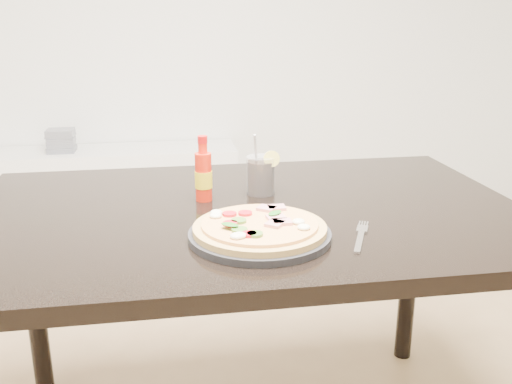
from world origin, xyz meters
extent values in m
cube|color=black|center=(-0.30, 0.23, 0.73)|extent=(1.40, 0.90, 0.04)
cylinder|color=black|center=(-0.94, 0.62, 0.35)|extent=(0.06, 0.06, 0.71)
cylinder|color=black|center=(0.34, 0.62, 0.35)|extent=(0.06, 0.06, 0.71)
cylinder|color=black|center=(-0.30, 0.03, 0.76)|extent=(0.31, 0.31, 0.02)
cylinder|color=tan|center=(-0.30, 0.03, 0.77)|extent=(0.29, 0.29, 0.01)
cylinder|color=#E2B762|center=(-0.30, 0.03, 0.78)|extent=(0.25, 0.25, 0.01)
cube|color=#D38486|center=(-0.26, 0.04, 0.79)|extent=(0.04, 0.04, 0.01)
cube|color=#D38486|center=(-0.27, 0.11, 0.79)|extent=(0.05, 0.05, 0.01)
cube|color=#D38486|center=(-0.25, 0.11, 0.79)|extent=(0.04, 0.03, 0.01)
cube|color=#D38486|center=(-0.26, 0.01, 0.79)|extent=(0.04, 0.04, 0.01)
cube|color=#D38486|center=(-0.27, 0.00, 0.79)|extent=(0.05, 0.05, 0.01)
cylinder|color=red|center=(-0.36, 0.08, 0.79)|extent=(0.03, 0.03, 0.01)
cylinder|color=red|center=(-0.37, 0.02, 0.79)|extent=(0.03, 0.03, 0.01)
cylinder|color=red|center=(-0.34, -0.05, 0.79)|extent=(0.03, 0.03, 0.01)
cylinder|color=red|center=(-0.33, 0.08, 0.79)|extent=(0.03, 0.03, 0.01)
cylinder|color=#487627|center=(-0.35, 0.04, 0.79)|extent=(0.03, 0.03, 0.01)
cylinder|color=#487627|center=(-0.35, -0.02, 0.79)|extent=(0.03, 0.03, 0.01)
cylinder|color=#487627|center=(-0.33, -0.05, 0.79)|extent=(0.03, 0.03, 0.01)
ellipsoid|color=#EBEBCB|center=(-0.39, 0.09, 0.79)|extent=(0.03, 0.03, 0.01)
ellipsoid|color=#EBEBCB|center=(-0.36, -0.05, 0.79)|extent=(0.03, 0.03, 0.01)
ellipsoid|color=#EBEBCB|center=(-0.39, 0.08, 0.79)|extent=(0.03, 0.03, 0.01)
ellipsoid|color=#EBEBCB|center=(-0.36, -0.05, 0.79)|extent=(0.03, 0.03, 0.01)
ellipsoid|color=#EBEBCB|center=(-0.22, 0.01, 0.79)|extent=(0.03, 0.03, 0.01)
ellipsoid|color=#EBEBCB|center=(-0.22, -0.03, 0.79)|extent=(0.03, 0.03, 0.01)
ellipsoid|color=#1F6E1A|center=(-0.26, 0.06, 0.80)|extent=(0.04, 0.04, 0.00)
ellipsoid|color=#1F6E1A|center=(-0.37, 0.00, 0.80)|extent=(0.05, 0.04, 0.00)
cylinder|color=red|center=(-0.40, 0.31, 0.81)|extent=(0.05, 0.05, 0.13)
cylinder|color=yellow|center=(-0.40, 0.31, 0.81)|extent=(0.05, 0.05, 0.05)
cylinder|color=red|center=(-0.40, 0.31, 0.89)|extent=(0.02, 0.02, 0.03)
cylinder|color=red|center=(-0.40, 0.31, 0.91)|extent=(0.03, 0.03, 0.02)
cylinder|color=black|center=(-0.24, 0.35, 0.80)|extent=(0.07, 0.07, 0.09)
cylinder|color=silver|center=(-0.24, 0.35, 0.80)|extent=(0.08, 0.08, 0.10)
cylinder|color=#F2E059|center=(-0.22, 0.33, 0.85)|extent=(0.04, 0.01, 0.04)
cylinder|color=#B2B2B7|center=(-0.25, 0.36, 0.83)|extent=(0.03, 0.06, 0.17)
cube|color=silver|center=(-0.10, -0.04, 0.75)|extent=(0.06, 0.11, 0.00)
cube|color=silver|center=(-0.06, 0.04, 0.75)|extent=(0.04, 0.05, 0.00)
cube|color=silver|center=(-0.06, 0.07, 0.75)|extent=(0.02, 0.03, 0.00)
cube|color=silver|center=(-0.05, 0.07, 0.75)|extent=(0.02, 0.03, 0.00)
cube|color=silver|center=(-0.05, 0.06, 0.75)|extent=(0.02, 0.03, 0.00)
cube|color=silver|center=(-0.04, 0.06, 0.75)|extent=(0.02, 0.03, 0.00)
cube|color=white|center=(-0.80, 2.07, 0.25)|extent=(1.40, 0.34, 0.50)
cube|color=slate|center=(-1.05, 2.05, 0.51)|extent=(0.14, 0.12, 0.01)
cube|color=slate|center=(-1.05, 2.05, 0.52)|extent=(0.14, 0.12, 0.01)
cube|color=slate|center=(-1.05, 2.05, 0.53)|extent=(0.14, 0.12, 0.01)
cube|color=slate|center=(-1.05, 2.05, 0.54)|extent=(0.14, 0.12, 0.01)
cube|color=slate|center=(-1.05, 2.05, 0.55)|extent=(0.14, 0.12, 0.01)
cube|color=slate|center=(-1.05, 2.05, 0.56)|extent=(0.14, 0.12, 0.01)
cube|color=slate|center=(-1.05, 2.05, 0.57)|extent=(0.14, 0.12, 0.01)
cube|color=slate|center=(-1.05, 2.05, 0.58)|extent=(0.14, 0.12, 0.01)
cube|color=slate|center=(-1.05, 2.05, 0.59)|extent=(0.14, 0.12, 0.01)
cube|color=slate|center=(-1.05, 2.05, 0.60)|extent=(0.14, 0.12, 0.01)
cube|color=slate|center=(-1.05, 2.05, 0.61)|extent=(0.14, 0.12, 0.01)
cube|color=slate|center=(-1.05, 2.05, 0.62)|extent=(0.14, 0.12, 0.01)
camera|label=1|loc=(-0.50, -1.12, 1.22)|focal=40.00mm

